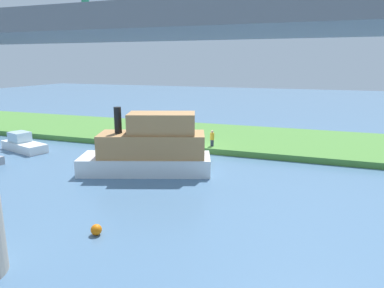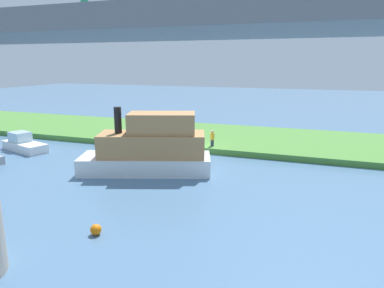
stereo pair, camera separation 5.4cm
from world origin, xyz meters
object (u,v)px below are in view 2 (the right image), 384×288
mooring_post (147,136)px  marker_buoy (96,230)px  pontoon_yellow (150,149)px  person_on_bank (212,138)px  riverboat_paddlewheel (24,144)px

mooring_post → marker_buoy: 17.32m
mooring_post → pontoon_yellow: (-3.86, 7.09, 0.77)m
person_on_bank → pontoon_yellow: size_ratio=0.15×
pontoon_yellow → riverboat_paddlewheel: pontoon_yellow is taller
mooring_post → riverboat_paddlewheel: size_ratio=0.18×
person_on_bank → mooring_post: bearing=0.6°
mooring_post → pontoon_yellow: pontoon_yellow is taller
mooring_post → pontoon_yellow: 8.11m
pontoon_yellow → riverboat_paddlewheel: size_ratio=1.88×
marker_buoy → mooring_post: bearing=-70.6°
person_on_bank → riverboat_paddlewheel: size_ratio=0.27×
person_on_bank → mooring_post: (6.27, 0.06, -0.26)m
mooring_post → riverboat_paddlewheel: (9.46, 5.17, -0.37)m
marker_buoy → pontoon_yellow: bearing=-78.4°
person_on_bank → marker_buoy: person_on_bank is taller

